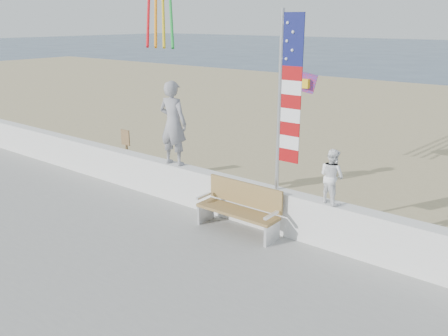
{
  "coord_description": "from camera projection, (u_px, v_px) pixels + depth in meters",
  "views": [
    {
      "loc": [
        6.14,
        -5.78,
        4.38
      ],
      "look_at": [
        0.2,
        1.8,
        1.35
      ],
      "focal_mm": 38.0,
      "sensor_mm": 36.0,
      "label": 1
    }
  ],
  "objects": [
    {
      "name": "sand",
      "position": [
        350.0,
        154.0,
        16.02
      ],
      "size": [
        90.0,
        40.0,
        0.08
      ],
      "primitive_type": "cube",
      "color": "tan",
      "rests_on": "ground"
    },
    {
      "name": "sign",
      "position": [
        127.0,
        151.0,
        12.91
      ],
      "size": [
        0.32,
        0.07,
        1.46
      ],
      "color": "brown",
      "rests_on": "sand"
    },
    {
      "name": "ground",
      "position": [
        159.0,
        254.0,
        9.27
      ],
      "size": [
        220.0,
        220.0,
        0.0
      ],
      "primitive_type": "plane",
      "color": "#2C4158",
      "rests_on": "ground"
    },
    {
      "name": "flag",
      "position": [
        286.0,
        96.0,
        8.97
      ],
      "size": [
        0.5,
        0.08,
        3.5
      ],
      "color": "silver",
      "rests_on": "seawall"
    },
    {
      "name": "bench",
      "position": [
        240.0,
        207.0,
        9.74
      ],
      "size": [
        1.8,
        0.57,
        1.0
      ],
      "color": "olive",
      "rests_on": "boardwalk"
    },
    {
      "name": "adult",
      "position": [
        173.0,
        123.0,
        11.01
      ],
      "size": [
        0.77,
        0.55,
        1.98
      ],
      "primitive_type": "imported",
      "rotation": [
        0.0,
        0.0,
        3.25
      ],
      "color": "gray",
      "rests_on": "seawall"
    },
    {
      "name": "parafoil_kite",
      "position": [
        300.0,
        81.0,
        12.72
      ],
      "size": [
        0.98,
        0.59,
        0.66
      ],
      "color": "red",
      "rests_on": "ground"
    },
    {
      "name": "seawall",
      "position": [
        222.0,
        195.0,
        10.58
      ],
      "size": [
        30.0,
        0.35,
        0.9
      ],
      "primitive_type": "cube",
      "color": "white",
      "rests_on": "boardwalk"
    },
    {
      "name": "child",
      "position": [
        332.0,
        176.0,
        8.77
      ],
      "size": [
        0.61,
        0.55,
        1.05
      ],
      "primitive_type": "imported",
      "rotation": [
        0.0,
        0.0,
        2.79
      ],
      "color": "white",
      "rests_on": "seawall"
    }
  ]
}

